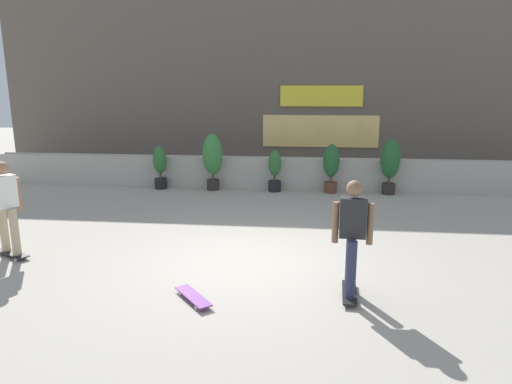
# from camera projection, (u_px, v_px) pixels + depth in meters

# --- Properties ---
(ground_plane) EXTENTS (48.00, 48.00, 0.00)m
(ground_plane) POSITION_uv_depth(u_px,v_px,m) (246.00, 263.00, 7.84)
(ground_plane) COLOR #A8A093
(planter_wall) EXTENTS (18.00, 0.40, 0.90)m
(planter_wall) POSITION_uv_depth(u_px,v_px,m) (273.00, 173.00, 13.55)
(planter_wall) COLOR #B2ADA3
(planter_wall) RESTS_ON ground
(building_backdrop) EXTENTS (20.00, 2.08, 6.50)m
(building_backdrop) POSITION_uv_depth(u_px,v_px,m) (281.00, 77.00, 16.79)
(building_backdrop) COLOR #60564C
(building_backdrop) RESTS_ON ground
(potted_plant_0) EXTENTS (0.39, 0.39, 1.25)m
(potted_plant_0) POSITION_uv_depth(u_px,v_px,m) (160.00, 166.00, 13.41)
(potted_plant_0) COLOR black
(potted_plant_0) RESTS_ON ground
(potted_plant_1) EXTENTS (0.57, 0.57, 1.61)m
(potted_plant_1) POSITION_uv_depth(u_px,v_px,m) (213.00, 157.00, 13.18)
(potted_plant_1) COLOR #2D2823
(potted_plant_1) RESTS_ON ground
(potted_plant_2) EXTENTS (0.36, 0.36, 1.18)m
(potted_plant_2) POSITION_uv_depth(u_px,v_px,m) (275.00, 170.00, 13.07)
(potted_plant_2) COLOR black
(potted_plant_2) RESTS_ON ground
(potted_plant_3) EXTENTS (0.45, 0.45, 1.37)m
(potted_plant_3) POSITION_uv_depth(u_px,v_px,m) (331.00, 165.00, 12.86)
(potted_plant_3) COLOR brown
(potted_plant_3) RESTS_ON ground
(potted_plant_4) EXTENTS (0.53, 0.53, 1.53)m
(potted_plant_4) POSITION_uv_depth(u_px,v_px,m) (390.00, 162.00, 12.67)
(potted_plant_4) COLOR #2D2823
(potted_plant_4) RESTS_ON ground
(skater_far_right) EXTENTS (0.56, 0.81, 1.70)m
(skater_far_right) POSITION_uv_depth(u_px,v_px,m) (352.00, 234.00, 6.39)
(skater_far_right) COLOR black
(skater_far_right) RESTS_ON ground
(skater_foreground) EXTENTS (0.80, 0.55, 1.70)m
(skater_foreground) POSITION_uv_depth(u_px,v_px,m) (6.00, 205.00, 7.94)
(skater_foreground) COLOR black
(skater_foreground) RESTS_ON ground
(skateboard_near_camera) EXTENTS (0.67, 0.74, 0.08)m
(skateboard_near_camera) POSITION_uv_depth(u_px,v_px,m) (193.00, 297.00, 6.46)
(skateboard_near_camera) COLOR #72338C
(skateboard_near_camera) RESTS_ON ground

